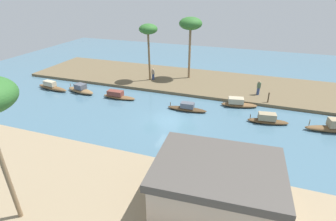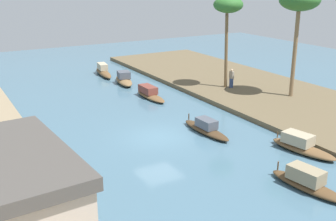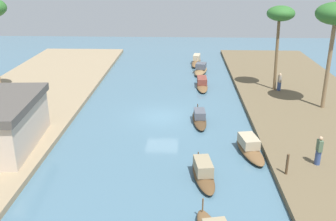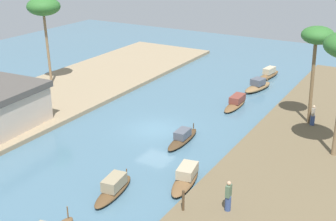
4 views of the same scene
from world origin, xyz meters
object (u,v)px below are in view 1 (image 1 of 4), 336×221
at_px(palm_tree_left_far, 148,31).
at_px(riverside_building, 217,186).
at_px(person_by_mooring, 153,75).
at_px(sampan_with_tall_canopy, 81,90).
at_px(mooring_post, 268,97).
at_px(palm_tree_left_near, 191,25).
at_px(sampan_open_hull, 118,96).
at_px(sampan_with_red_awning, 268,119).
at_px(sampan_upstream_small, 52,87).
at_px(sampan_downstream_large, 238,103).
at_px(sampan_foreground, 187,108).
at_px(person_on_near_bank, 258,88).

height_order(palm_tree_left_far, riverside_building, palm_tree_left_far).
height_order(person_by_mooring, palm_tree_left_far, palm_tree_left_far).
relative_size(sampan_with_tall_canopy, palm_tree_left_far, 0.57).
relative_size(mooring_post, palm_tree_left_near, 0.15).
height_order(sampan_open_hull, palm_tree_left_near, palm_tree_left_near).
bearing_deg(mooring_post, riverside_building, 81.10).
height_order(sampan_with_red_awning, mooring_post, mooring_post).
bearing_deg(sampan_with_tall_canopy, sampan_upstream_small, 16.79).
relative_size(sampan_with_red_awning, sampan_upstream_small, 0.81).
xyz_separation_m(sampan_open_hull, palm_tree_left_near, (-6.10, -9.30, 7.15)).
bearing_deg(riverside_building, palm_tree_left_far, -61.40).
height_order(sampan_upstream_small, palm_tree_left_near, palm_tree_left_near).
bearing_deg(sampan_with_tall_canopy, sampan_downstream_large, -161.61).
bearing_deg(sampan_upstream_small, sampan_downstream_large, -165.75).
relative_size(mooring_post, palm_tree_left_far, 0.16).
relative_size(sampan_with_red_awning, person_by_mooring, 2.50).
bearing_deg(sampan_open_hull, riverside_building, 135.46).
bearing_deg(mooring_post, sampan_open_hull, 12.84).
bearing_deg(person_by_mooring, sampan_upstream_small, -153.82).
bearing_deg(sampan_open_hull, mooring_post, -167.72).
relative_size(sampan_downstream_large, person_by_mooring, 2.55).
bearing_deg(riverside_building, sampan_downstream_large, -92.46).
xyz_separation_m(sampan_downstream_large, sampan_foreground, (4.99, 2.92, -0.06)).
distance_m(sampan_downstream_large, palm_tree_left_near, 12.49).
xyz_separation_m(sampan_downstream_large, palm_tree_left_near, (7.55, -6.95, 7.12)).
distance_m(sampan_upstream_small, person_on_near_bank, 25.70).
xyz_separation_m(sampan_downstream_large, sampan_open_hull, (13.65, 2.35, -0.03)).
bearing_deg(mooring_post, sampan_foreground, 28.50).
bearing_deg(sampan_with_tall_canopy, person_by_mooring, -124.18).
xyz_separation_m(sampan_with_tall_canopy, sampan_downstream_large, (-18.93, -2.25, -0.02)).
height_order(sampan_downstream_large, person_on_near_bank, person_on_near_bank).
bearing_deg(sampan_downstream_large, sampan_with_tall_canopy, -3.54).
bearing_deg(sampan_foreground, sampan_downstream_large, -152.10).
bearing_deg(sampan_upstream_small, sampan_foreground, -173.18).
distance_m(sampan_with_tall_canopy, riverside_building, 23.67).
bearing_deg(person_on_near_bank, sampan_upstream_small, -168.63).
distance_m(person_by_mooring, palm_tree_left_near, 8.19).
bearing_deg(sampan_with_tall_canopy, sampan_foreground, -171.12).
relative_size(palm_tree_left_near, riverside_building, 1.11).
bearing_deg(palm_tree_left_far, person_by_mooring, -128.35).
bearing_deg(sampan_foreground, palm_tree_left_far, -46.26).
relative_size(sampan_downstream_large, riverside_building, 0.55).
distance_m(person_by_mooring, palm_tree_left_far, 5.92).
xyz_separation_m(sampan_downstream_large, sampan_upstream_small, (23.04, 2.62, 0.01)).
distance_m(person_by_mooring, riverside_building, 23.85).
relative_size(sampan_with_red_awning, mooring_post, 3.34).
bearing_deg(palm_tree_left_near, sampan_downstream_large, 137.39).
bearing_deg(sampan_foreground, person_by_mooring, -49.28).
distance_m(sampan_with_red_awning, palm_tree_left_far, 18.21).
distance_m(sampan_with_red_awning, person_by_mooring, 16.88).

